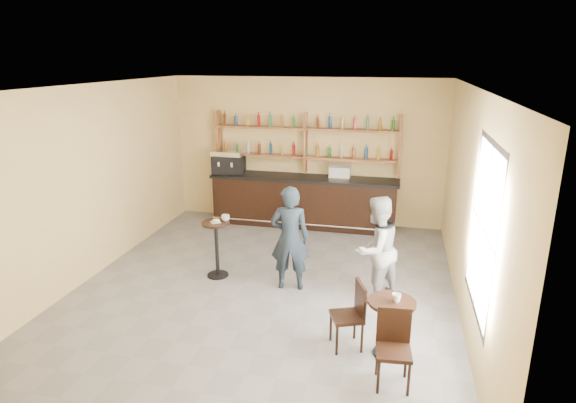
% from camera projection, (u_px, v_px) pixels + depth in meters
% --- Properties ---
extents(floor, '(7.00, 7.00, 0.00)m').
position_uv_depth(floor, '(265.00, 288.00, 7.84)').
color(floor, slate).
rests_on(floor, ground).
extents(ceiling, '(7.00, 7.00, 0.00)m').
position_uv_depth(ceiling, '(262.00, 87.00, 6.91)').
color(ceiling, white).
rests_on(ceiling, wall_back).
extents(wall_back, '(7.00, 0.00, 7.00)m').
position_uv_depth(wall_back, '(307.00, 151.00, 10.64)').
color(wall_back, '#E0C07F').
rests_on(wall_back, floor).
extents(wall_front, '(7.00, 0.00, 7.00)m').
position_uv_depth(wall_front, '(152.00, 303.00, 4.11)').
color(wall_front, '#E0C07F').
rests_on(wall_front, floor).
extents(wall_left, '(0.00, 7.00, 7.00)m').
position_uv_depth(wall_left, '(91.00, 182.00, 8.02)').
color(wall_left, '#E0C07F').
rests_on(wall_left, floor).
extents(wall_right, '(0.00, 7.00, 7.00)m').
position_uv_depth(wall_right, '(470.00, 207.00, 6.73)').
color(wall_right, '#E0C07F').
rests_on(wall_right, floor).
extents(window_pane, '(0.00, 2.00, 2.00)m').
position_uv_depth(window_pane, '(484.00, 229.00, 5.58)').
color(window_pane, white).
rests_on(window_pane, wall_right).
extents(window_frame, '(0.04, 1.70, 2.10)m').
position_uv_depth(window_frame, '(483.00, 229.00, 5.58)').
color(window_frame, black).
rests_on(window_frame, wall_right).
extents(shelf_unit, '(4.00, 0.26, 1.40)m').
position_uv_depth(shelf_unit, '(306.00, 143.00, 10.45)').
color(shelf_unit, brown).
rests_on(shelf_unit, wall_back).
extents(liquor_bottles, '(3.68, 0.10, 1.00)m').
position_uv_depth(liquor_bottles, '(306.00, 135.00, 10.40)').
color(liquor_bottles, '#8C5919').
rests_on(liquor_bottles, shelf_unit).
extents(bar_counter, '(4.09, 0.80, 1.11)m').
position_uv_depth(bar_counter, '(304.00, 201.00, 10.61)').
color(bar_counter, black).
rests_on(bar_counter, floor).
extents(espresso_machine, '(0.76, 0.55, 0.50)m').
position_uv_depth(espresso_machine, '(229.00, 162.00, 10.75)').
color(espresso_machine, black).
rests_on(espresso_machine, bar_counter).
extents(pastry_case, '(0.48, 0.40, 0.27)m').
position_uv_depth(pastry_case, '(340.00, 173.00, 10.24)').
color(pastry_case, silver).
rests_on(pastry_case, bar_counter).
extents(pedestal_table, '(0.59, 0.59, 0.97)m').
position_uv_depth(pedestal_table, '(217.00, 249.00, 8.13)').
color(pedestal_table, black).
rests_on(pedestal_table, floor).
extents(napkin, '(0.21, 0.21, 0.00)m').
position_uv_depth(napkin, '(216.00, 222.00, 7.99)').
color(napkin, white).
rests_on(napkin, pedestal_table).
extents(donut, '(0.16, 0.16, 0.05)m').
position_uv_depth(donut, '(216.00, 221.00, 7.97)').
color(donut, '#D18B4C').
rests_on(donut, napkin).
extents(cup_pedestal, '(0.15, 0.15, 0.11)m').
position_uv_depth(cup_pedestal, '(226.00, 218.00, 8.04)').
color(cup_pedestal, white).
rests_on(cup_pedestal, pedestal_table).
extents(man_main, '(0.67, 0.49, 1.71)m').
position_uv_depth(man_main, '(290.00, 238.00, 7.62)').
color(man_main, black).
rests_on(man_main, floor).
extents(cafe_table, '(0.64, 0.64, 0.75)m').
position_uv_depth(cafe_table, '(390.00, 328.00, 5.99)').
color(cafe_table, black).
rests_on(cafe_table, floor).
extents(cup_cafe, '(0.13, 0.13, 0.10)m').
position_uv_depth(cup_cafe, '(396.00, 298.00, 5.85)').
color(cup_cafe, white).
rests_on(cup_cafe, cafe_table).
extents(chair_west, '(0.50, 0.50, 0.89)m').
position_uv_depth(chair_west, '(347.00, 316.00, 6.13)').
color(chair_west, black).
rests_on(chair_west, floor).
extents(chair_south, '(0.42, 0.42, 0.90)m').
position_uv_depth(chair_south, '(394.00, 351.00, 5.40)').
color(chair_south, black).
rests_on(chair_south, floor).
extents(patron_second, '(1.00, 1.02, 1.66)m').
position_uv_depth(patron_second, '(376.00, 249.00, 7.24)').
color(patron_second, gray).
rests_on(patron_second, floor).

